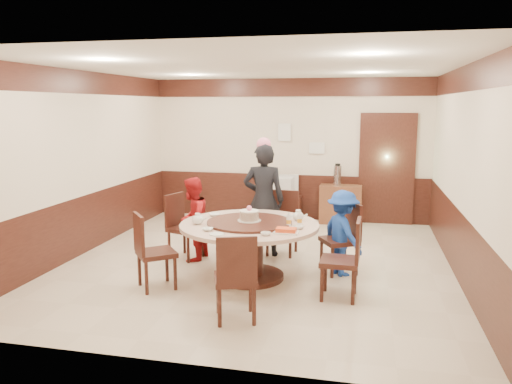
% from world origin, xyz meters
% --- Properties ---
extents(room, '(6.00, 6.04, 2.84)m').
position_xyz_m(room, '(0.01, 0.01, 1.08)').
color(room, beige).
rests_on(room, ground).
extents(banquet_table, '(1.82, 1.82, 0.78)m').
position_xyz_m(banquet_table, '(0.04, -0.69, 0.53)').
color(banquet_table, '#371711').
rests_on(banquet_table, ground).
extents(chair_0, '(0.60, 0.60, 0.97)m').
position_xyz_m(chair_0, '(1.21, -0.19, 0.30)').
color(chair_0, '#371711').
rests_on(chair_0, ground).
extents(chair_1, '(0.48, 0.49, 0.97)m').
position_xyz_m(chair_1, '(0.28, 0.52, 0.30)').
color(chair_1, '#371711').
rests_on(chair_1, ground).
extents(chair_2, '(0.56, 0.56, 0.97)m').
position_xyz_m(chair_2, '(-1.12, -0.01, 0.30)').
color(chair_2, '#371711').
rests_on(chair_2, ground).
extents(chair_3, '(0.62, 0.62, 0.97)m').
position_xyz_m(chair_3, '(-1.03, -1.30, 0.30)').
color(chair_3, '#371711').
rests_on(chair_3, ground).
extents(chair_4, '(0.56, 0.57, 0.97)m').
position_xyz_m(chair_4, '(0.20, -2.00, 0.30)').
color(chair_4, '#371711').
rests_on(chair_4, ground).
extents(chair_5, '(0.46, 0.45, 0.97)m').
position_xyz_m(chair_5, '(1.26, -1.13, 0.30)').
color(chair_5, '#371711').
rests_on(chair_5, ground).
extents(person_standing, '(0.66, 0.47, 1.72)m').
position_xyz_m(person_standing, '(0.01, 0.40, 0.86)').
color(person_standing, black).
rests_on(person_standing, ground).
extents(person_red, '(0.52, 0.64, 1.24)m').
position_xyz_m(person_red, '(-0.97, -0.08, 0.62)').
color(person_red, '#AD1719').
rests_on(person_red, ground).
extents(person_blue, '(0.80, 0.86, 1.16)m').
position_xyz_m(person_blue, '(1.23, -0.27, 0.58)').
color(person_blue, '#183C9B').
rests_on(person_blue, ground).
extents(birthday_cake, '(0.31, 0.31, 0.21)m').
position_xyz_m(birthday_cake, '(0.03, -0.67, 0.85)').
color(birthday_cake, white).
rests_on(birthday_cake, banquet_table).
extents(teapot_left, '(0.17, 0.15, 0.13)m').
position_xyz_m(teapot_left, '(-0.61, -0.87, 0.81)').
color(teapot_left, white).
rests_on(teapot_left, banquet_table).
extents(teapot_right, '(0.17, 0.15, 0.13)m').
position_xyz_m(teapot_right, '(0.64, -0.39, 0.81)').
color(teapot_right, white).
rests_on(teapot_right, banquet_table).
extents(bowl_0, '(0.16, 0.16, 0.04)m').
position_xyz_m(bowl_0, '(-0.53, -0.38, 0.77)').
color(bowl_0, white).
rests_on(bowl_0, banquet_table).
extents(bowl_1, '(0.12, 0.12, 0.04)m').
position_xyz_m(bowl_1, '(0.37, -1.25, 0.77)').
color(bowl_1, white).
rests_on(bowl_1, banquet_table).
extents(bowl_2, '(0.14, 0.14, 0.03)m').
position_xyz_m(bowl_2, '(-0.38, -1.18, 0.77)').
color(bowl_2, white).
rests_on(bowl_2, banquet_table).
extents(bowl_3, '(0.13, 0.13, 0.04)m').
position_xyz_m(bowl_3, '(0.71, -0.85, 0.77)').
color(bowl_3, white).
rests_on(bowl_3, banquet_table).
extents(bowl_4, '(0.14, 0.14, 0.04)m').
position_xyz_m(bowl_4, '(-0.70, -0.58, 0.77)').
color(bowl_4, white).
rests_on(bowl_4, banquet_table).
extents(saucer_near, '(0.18, 0.18, 0.01)m').
position_xyz_m(saucer_near, '(-0.21, -1.34, 0.76)').
color(saucer_near, white).
rests_on(saucer_near, banquet_table).
extents(saucer_far, '(0.18, 0.18, 0.01)m').
position_xyz_m(saucer_far, '(0.49, -0.19, 0.76)').
color(saucer_far, white).
rests_on(saucer_far, banquet_table).
extents(shrimp_platter, '(0.30, 0.20, 0.06)m').
position_xyz_m(shrimp_platter, '(0.59, -1.09, 0.78)').
color(shrimp_platter, white).
rests_on(shrimp_platter, banquet_table).
extents(bottle_0, '(0.06, 0.06, 0.16)m').
position_xyz_m(bottle_0, '(0.57, -0.77, 0.83)').
color(bottle_0, white).
rests_on(bottle_0, banquet_table).
extents(bottle_1, '(0.06, 0.06, 0.16)m').
position_xyz_m(bottle_1, '(0.70, -0.69, 0.83)').
color(bottle_1, white).
rests_on(bottle_1, banquet_table).
extents(tv_stand, '(0.85, 0.45, 0.50)m').
position_xyz_m(tv_stand, '(-0.14, 2.75, 0.25)').
color(tv_stand, '#371711').
rests_on(tv_stand, ground).
extents(television, '(0.74, 0.21, 0.42)m').
position_xyz_m(television, '(-0.14, 2.75, 0.71)').
color(television, gray).
rests_on(television, tv_stand).
extents(side_cabinet, '(0.80, 0.40, 0.75)m').
position_xyz_m(side_cabinet, '(1.05, 2.78, 0.38)').
color(side_cabinet, brown).
rests_on(side_cabinet, ground).
extents(thermos, '(0.15, 0.15, 0.38)m').
position_xyz_m(thermos, '(0.98, 2.78, 0.94)').
color(thermos, silver).
rests_on(thermos, side_cabinet).
extents(notice_left, '(0.25, 0.00, 0.35)m').
position_xyz_m(notice_left, '(-0.10, 2.96, 1.75)').
color(notice_left, white).
rests_on(notice_left, room).
extents(notice_right, '(0.30, 0.00, 0.22)m').
position_xyz_m(notice_right, '(0.55, 2.96, 1.45)').
color(notice_right, white).
rests_on(notice_right, room).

